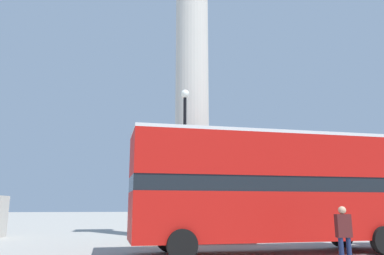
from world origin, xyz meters
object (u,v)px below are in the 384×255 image
at_px(monument_column, 192,117).
at_px(bus_a, 271,187).
at_px(pedestrian_near_lamp, 344,233).
at_px(street_lamp, 185,163).

bearing_deg(monument_column, bus_a, -71.35).
bearing_deg(pedestrian_near_lamp, street_lamp, -56.65).
bearing_deg(pedestrian_near_lamp, bus_a, -78.95).
distance_m(monument_column, street_lamp, 5.02).
bearing_deg(street_lamp, pedestrian_near_lamp, -55.87).
bearing_deg(pedestrian_near_lamp, monument_column, -74.61).
relative_size(monument_column, street_lamp, 2.91).
distance_m(monument_column, pedestrian_near_lamp, 11.27).
bearing_deg(monument_column, pedestrian_near_lamp, -73.82).
distance_m(bus_a, pedestrian_near_lamp, 3.87).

